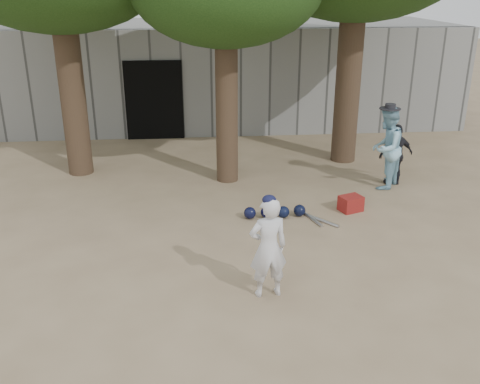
{
  "coord_description": "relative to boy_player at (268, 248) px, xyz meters",
  "views": [
    {
      "loc": [
        -0.14,
        -7.19,
        4.19
      ],
      "look_at": [
        0.6,
        1.0,
        0.95
      ],
      "focal_mm": 40.0,
      "sensor_mm": 36.0,
      "label": 1
    }
  ],
  "objects": [
    {
      "name": "spectator_blue",
      "position": [
        3.1,
        4.07,
        0.13
      ],
      "size": [
        1.06,
        1.09,
        1.77
      ],
      "primitive_type": "imported",
      "rotation": [
        0.0,
        0.0,
        4.05
      ],
      "color": "#8DC3DA",
      "rests_on": "ground"
    },
    {
      "name": "spectator_dark",
      "position": [
        3.4,
        4.23,
        -0.07
      ],
      "size": [
        0.84,
        0.47,
        1.36
      ],
      "primitive_type": "imported",
      "rotation": [
        0.0,
        0.0,
        3.33
      ],
      "color": "black",
      "rests_on": "ground"
    },
    {
      "name": "ground",
      "position": [
        -0.85,
        0.64,
        -0.75
      ],
      "size": [
        70.0,
        70.0,
        0.0
      ],
      "primitive_type": "plane",
      "color": "#937C5E",
      "rests_on": "ground"
    },
    {
      "name": "boy_player",
      "position": [
        0.0,
        0.0,
        0.0
      ],
      "size": [
        0.6,
        0.44,
        1.5
      ],
      "primitive_type": "imported",
      "rotation": [
        0.0,
        0.0,
        3.29
      ],
      "color": "silver",
      "rests_on": "ground"
    },
    {
      "name": "bat_pile",
      "position": [
        1.29,
        2.43,
        -0.72
      ],
      "size": [
        0.56,
        0.77,
        0.06
      ],
      "color": "#B3B2BA",
      "rests_on": "ground"
    },
    {
      "name": "back_building",
      "position": [
        -0.85,
        10.97,
        0.75
      ],
      "size": [
        16.0,
        5.24,
        3.0
      ],
      "color": "gray",
      "rests_on": "ground"
    },
    {
      "name": "helmet_row",
      "position": [
        0.51,
        2.66,
        -0.64
      ],
      "size": [
        1.19,
        0.27,
        0.23
      ],
      "color": "black",
      "rests_on": "ground"
    },
    {
      "name": "red_bag",
      "position": [
        2.04,
        2.85,
        -0.6
      ],
      "size": [
        0.51,
        0.45,
        0.3
      ],
      "primitive_type": "cube",
      "rotation": [
        0.0,
        0.0,
        0.36
      ],
      "color": "maroon",
      "rests_on": "ground"
    }
  ]
}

